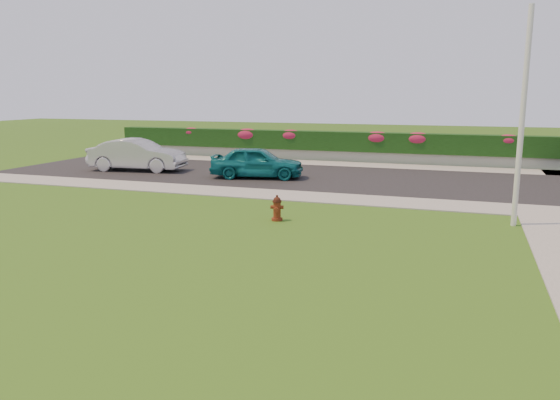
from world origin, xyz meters
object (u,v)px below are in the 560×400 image
(fire_hydrant, at_px, (277,209))
(sedan_teal, at_px, (257,162))
(utility_pole, at_px, (522,119))
(sedan_silver, at_px, (137,155))

(fire_hydrant, height_order, sedan_teal, sedan_teal)
(sedan_teal, xyz_separation_m, utility_pole, (10.55, -6.09, 2.39))
(sedan_teal, relative_size, sedan_silver, 0.88)
(fire_hydrant, xyz_separation_m, utility_pole, (6.89, 1.64, 2.78))
(sedan_teal, distance_m, sedan_silver, 6.62)
(sedan_silver, relative_size, utility_pole, 0.76)
(fire_hydrant, xyz_separation_m, sedan_teal, (-3.66, 7.73, 0.38))
(sedan_teal, distance_m, utility_pole, 12.41)
(sedan_silver, distance_m, utility_pole, 18.47)
(fire_hydrant, distance_m, utility_pole, 7.61)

